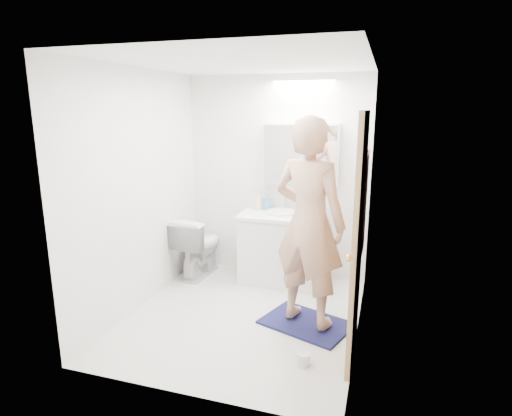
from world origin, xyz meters
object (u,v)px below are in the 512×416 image
at_px(person, 309,223).
at_px(toothbrush_cup, 300,208).
at_px(soap_bottle_a, 258,200).
at_px(toilet_paper_roll, 303,359).
at_px(toilet, 199,246).
at_px(soap_bottle_b, 267,202).
at_px(vanity_cabinet, 281,249).
at_px(medicine_cabinet, 300,154).

relative_size(person, toothbrush_cup, 18.02).
distance_m(soap_bottle_a, toilet_paper_roll, 2.17).
relative_size(toilet, person, 0.39).
xyz_separation_m(soap_bottle_b, toilet_paper_roll, (0.81, -1.78, -0.86)).
bearing_deg(toilet, vanity_cabinet, -170.28).
bearing_deg(person, toilet_paper_roll, 118.18).
height_order(vanity_cabinet, soap_bottle_a, soap_bottle_a).
xyz_separation_m(toilet, soap_bottle_b, (0.79, 0.30, 0.54)).
height_order(vanity_cabinet, toilet, vanity_cabinet).
relative_size(vanity_cabinet, toilet, 1.20).
distance_m(medicine_cabinet, person, 1.31).
relative_size(vanity_cabinet, soap_bottle_b, 4.75).
distance_m(vanity_cabinet, toilet_paper_roll, 1.74).
bearing_deg(toilet_paper_roll, person, 98.50).
xyz_separation_m(toothbrush_cup, toilet_paper_roll, (0.40, -1.76, -0.82)).
distance_m(medicine_cabinet, toilet_paper_roll, 2.36).
bearing_deg(medicine_cabinet, toilet, -164.52).
relative_size(toilet, soap_bottle_b, 3.95).
distance_m(medicine_cabinet, toilet, 1.66).
bearing_deg(toilet_paper_roll, medicine_cabinet, 103.14).
distance_m(soap_bottle_b, toilet_paper_roll, 2.14).
bearing_deg(toilet_paper_roll, vanity_cabinet, 110.25).
height_order(vanity_cabinet, soap_bottle_b, soap_bottle_b).
height_order(toilet, soap_bottle_b, soap_bottle_b).
bearing_deg(toilet_paper_roll, toothbrush_cup, 102.86).
bearing_deg(person, toothbrush_cup, -55.01).
xyz_separation_m(vanity_cabinet, toilet, (-1.01, -0.11, -0.02)).
height_order(person, soap_bottle_a, person).
xyz_separation_m(person, soap_bottle_b, (-0.71, 1.13, -0.09)).
distance_m(vanity_cabinet, soap_bottle_b, 0.60).
height_order(medicine_cabinet, toothbrush_cup, medicine_cabinet).
relative_size(medicine_cabinet, toothbrush_cup, 8.28).
bearing_deg(soap_bottle_b, soap_bottle_a, -164.81).
height_order(toilet, person, person).
bearing_deg(person, soap_bottle_a, -33.72).
height_order(soap_bottle_a, toilet_paper_roll, soap_bottle_a).
bearing_deg(soap_bottle_b, toothbrush_cup, -2.83).
bearing_deg(vanity_cabinet, soap_bottle_b, 140.21).
xyz_separation_m(medicine_cabinet, soap_bottle_b, (-0.38, -0.03, -0.59)).
bearing_deg(soap_bottle_a, vanity_cabinet, -24.66).
bearing_deg(soap_bottle_b, toilet, -159.52).
xyz_separation_m(soap_bottle_a, toilet_paper_roll, (0.92, -1.75, -0.89)).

